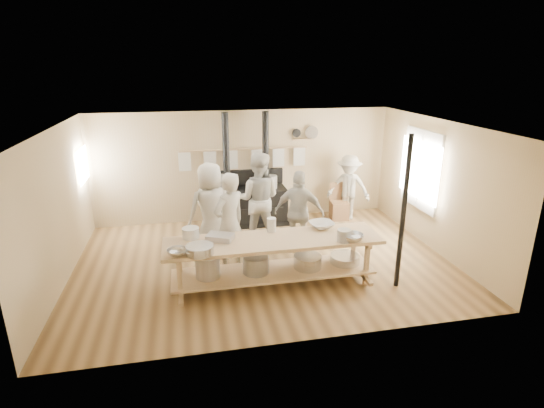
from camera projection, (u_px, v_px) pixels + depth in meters
name	position (u px, v px, depth m)	size (l,w,h in m)	color
ground	(264.00, 262.00, 8.12)	(7.00, 7.00, 0.00)	brown
room_shell	(263.00, 180.00, 7.60)	(7.00, 7.00, 7.00)	tan
window_right	(421.00, 169.00, 8.86)	(0.09, 1.50, 1.65)	beige
left_opening	(83.00, 165.00, 8.81)	(0.00, 0.90, 0.90)	white
stove	(247.00, 202.00, 9.92)	(1.90, 0.75, 2.60)	black
towel_rail	(245.00, 156.00, 9.85)	(3.00, 0.04, 0.47)	tan
back_wall_shelf	(305.00, 135.00, 10.02)	(0.63, 0.14, 0.32)	tan
prep_table	(273.00, 257.00, 7.12)	(3.60, 0.90, 0.85)	tan
support_post	(403.00, 214.00, 6.84)	(0.08, 0.08, 2.60)	black
cook_far_left	(229.00, 223.00, 7.49)	(0.67, 0.44, 1.85)	#B7B2A2
cook_left	(258.00, 199.00, 8.70)	(0.94, 0.73, 1.94)	#B7B2A2
cook_center	(211.00, 209.00, 8.21)	(0.90, 0.59, 1.84)	#B7B2A2
cook_right	(299.00, 213.00, 8.28)	(0.98, 0.41, 1.68)	#B7B2A2
cook_by_window	(349.00, 187.00, 10.15)	(1.01, 0.58, 1.57)	#B7B2A2
chair	(339.00, 209.00, 10.29)	(0.45, 0.45, 0.87)	brown
bowl_white_a	(198.00, 251.00, 6.46)	(0.37, 0.37, 0.09)	silver
bowl_steel_a	(178.00, 252.00, 6.40)	(0.32, 0.32, 0.10)	silver
bowl_white_b	(322.00, 225.00, 7.48)	(0.42, 0.42, 0.10)	silver
bowl_steel_b	(352.00, 237.00, 6.93)	(0.37, 0.37, 0.12)	silver
roasting_pan	(220.00, 237.00, 6.97)	(0.42, 0.28, 0.09)	#B2B2B7
mixing_bowl_large	(200.00, 250.00, 6.45)	(0.43, 0.43, 0.14)	silver
bucket_galv	(344.00, 236.00, 6.88)	(0.22, 0.22, 0.21)	gray
deep_bowl_enamel	(191.00, 233.00, 7.04)	(0.28, 0.28, 0.18)	silver
pitcher	(272.00, 225.00, 7.29)	(0.16, 0.16, 0.24)	silver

